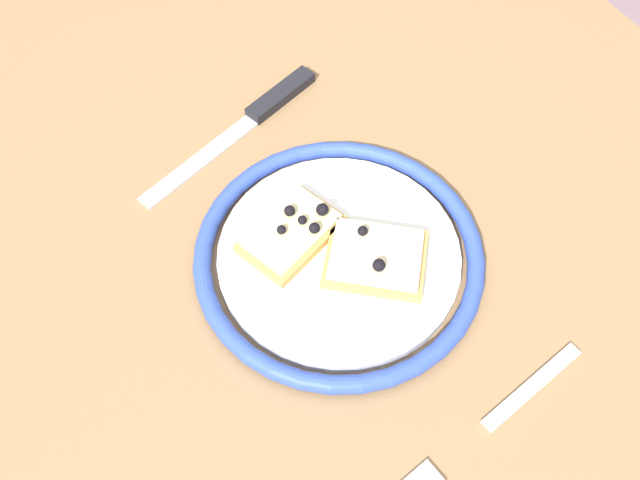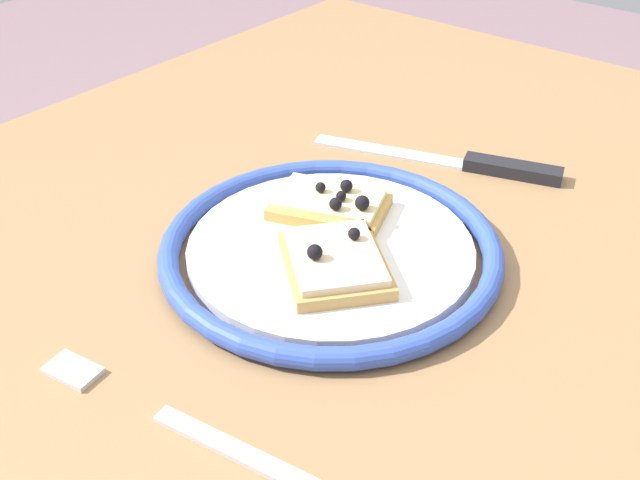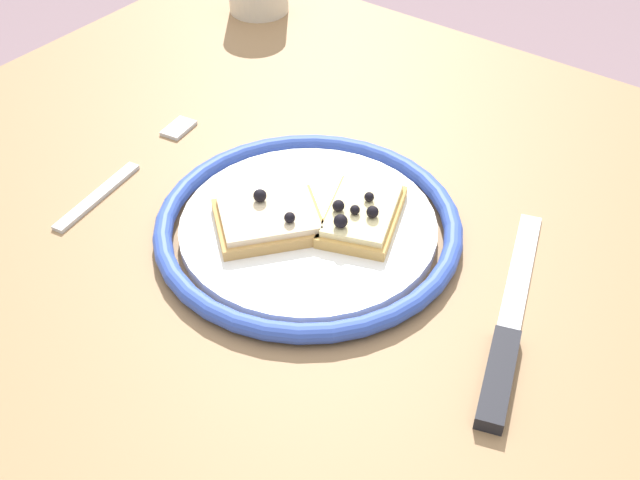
{
  "view_description": "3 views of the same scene",
  "coord_description": "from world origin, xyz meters",
  "px_view_note": "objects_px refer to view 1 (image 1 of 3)",
  "views": [
    {
      "loc": [
        -0.31,
        0.21,
        1.24
      ],
      "look_at": [
        -0.03,
        0.05,
        0.74
      ],
      "focal_mm": 37.52,
      "sensor_mm": 36.0,
      "label": 1
    },
    {
      "loc": [
        -0.42,
        -0.27,
        1.06
      ],
      "look_at": [
        -0.05,
        0.03,
        0.73
      ],
      "focal_mm": 42.65,
      "sensor_mm": 36.0,
      "label": 2
    },
    {
      "loc": [
        0.28,
        -0.38,
        1.16
      ],
      "look_at": [
        -0.02,
        0.02,
        0.72
      ],
      "focal_mm": 44.17,
      "sensor_mm": 36.0,
      "label": 3
    }
  ],
  "objects_px": {
    "pizza_slice_near": "(376,257)",
    "pizza_slice_far": "(293,233)",
    "dining_table": "(344,260)",
    "knife": "(260,112)",
    "plate": "(339,255)",
    "fork": "(492,422)"
  },
  "relations": [
    {
      "from": "plate",
      "to": "fork",
      "type": "relative_size",
      "value": 1.34
    },
    {
      "from": "knife",
      "to": "pizza_slice_far",
      "type": "bearing_deg",
      "value": 163.72
    },
    {
      "from": "dining_table",
      "to": "pizza_slice_near",
      "type": "relative_size",
      "value": 8.73
    },
    {
      "from": "pizza_slice_far",
      "to": "fork",
      "type": "relative_size",
      "value": 0.54
    },
    {
      "from": "knife",
      "to": "fork",
      "type": "xyz_separation_m",
      "value": [
        -0.39,
        -0.01,
        -0.0
      ]
    },
    {
      "from": "plate",
      "to": "pizza_slice_far",
      "type": "xyz_separation_m",
      "value": [
        0.03,
        0.03,
        0.01
      ]
    },
    {
      "from": "fork",
      "to": "knife",
      "type": "bearing_deg",
      "value": 1.42
    },
    {
      "from": "pizza_slice_near",
      "to": "pizza_slice_far",
      "type": "distance_m",
      "value": 0.08
    },
    {
      "from": "dining_table",
      "to": "plate",
      "type": "bearing_deg",
      "value": 139.82
    },
    {
      "from": "dining_table",
      "to": "knife",
      "type": "bearing_deg",
      "value": 4.05
    },
    {
      "from": "pizza_slice_near",
      "to": "plate",
      "type": "bearing_deg",
      "value": 43.42
    },
    {
      "from": "dining_table",
      "to": "pizza_slice_far",
      "type": "relative_size",
      "value": 9.31
    },
    {
      "from": "pizza_slice_far",
      "to": "knife",
      "type": "xyz_separation_m",
      "value": [
        0.16,
        -0.05,
        -0.02
      ]
    },
    {
      "from": "plate",
      "to": "knife",
      "type": "xyz_separation_m",
      "value": [
        0.2,
        -0.02,
        -0.0
      ]
    },
    {
      "from": "pizza_slice_far",
      "to": "fork",
      "type": "bearing_deg",
      "value": -165.82
    },
    {
      "from": "plate",
      "to": "fork",
      "type": "xyz_separation_m",
      "value": [
        -0.19,
        -0.03,
        -0.01
      ]
    },
    {
      "from": "plate",
      "to": "pizza_slice_near",
      "type": "distance_m",
      "value": 0.04
    },
    {
      "from": "dining_table",
      "to": "pizza_slice_far",
      "type": "bearing_deg",
      "value": 91.58
    },
    {
      "from": "knife",
      "to": "dining_table",
      "type": "bearing_deg",
      "value": -175.95
    },
    {
      "from": "dining_table",
      "to": "pizza_slice_near",
      "type": "distance_m",
      "value": 0.12
    },
    {
      "from": "pizza_slice_far",
      "to": "knife",
      "type": "height_order",
      "value": "pizza_slice_far"
    },
    {
      "from": "plate",
      "to": "knife",
      "type": "relative_size",
      "value": 1.15
    }
  ]
}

